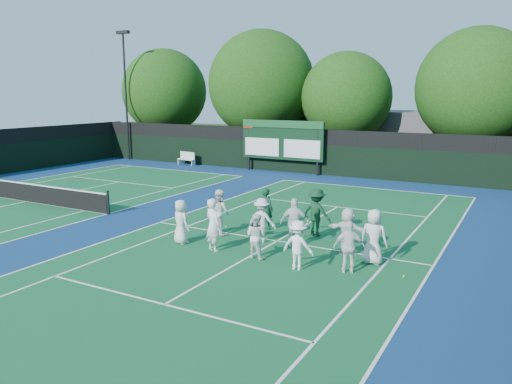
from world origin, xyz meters
The scene contains 30 objects.
ground centered at (0.00, 0.00, 0.00)m, with size 120.00×120.00×0.00m, color #1A370F.
court_apron centered at (-6.00, 1.00, 0.00)m, with size 34.00×32.00×0.01m, color navy.
near_court centered at (0.00, 1.00, 0.01)m, with size 11.05×23.85×0.01m.
left_court centered at (-14.00, 1.00, 0.01)m, with size 11.05×23.85×0.01m.
back_fence centered at (-6.00, 16.00, 1.36)m, with size 34.00×0.08×3.00m.
scoreboard centered at (-7.01, 15.59, 2.19)m, with size 6.00×0.21×3.55m.
clubhouse centered at (-2.00, 24.00, 2.00)m, with size 18.00×6.00×4.00m, color #515055.
light_pole_left centered at (-21.00, 15.70, 6.30)m, with size 1.20×0.30×10.12m.
tennis_net centered at (-14.00, 1.00, 0.49)m, with size 11.30×0.10×1.10m.
bench centered at (-14.85, 15.37, 0.54)m, with size 1.62×0.73×0.99m.
tree_a centered at (-20.00, 19.58, 5.29)m, with size 7.15×7.15×9.06m.
tree_b centered at (-10.56, 19.58, 5.79)m, with size 8.14×8.14×10.06m.
tree_c centered at (-3.78, 19.58, 4.89)m, with size 6.31×6.31×8.21m.
tree_d centered at (4.61, 19.58, 5.46)m, with size 7.39×7.39×9.35m.
tennis_ball_0 centered at (-1.44, -1.10, 0.03)m, with size 0.07×0.07×0.07m, color yellow.
tennis_ball_1 centered at (0.57, 0.61, 0.03)m, with size 0.07×0.07×0.07m, color yellow.
tennis_ball_2 centered at (4.89, -0.45, 0.03)m, with size 0.07×0.07×0.07m, color yellow.
tennis_ball_3 centered at (-2.64, 1.68, 0.03)m, with size 0.07×0.07×0.07m, color yellow.
player_front_0 centered at (-2.91, -0.90, 0.80)m, with size 0.78×0.51×1.60m, color silver.
player_front_1 centered at (-1.43, -1.04, 0.91)m, with size 0.67×0.44×1.83m, color white.
player_front_2 centered at (0.24, -1.02, 0.75)m, with size 0.73×0.57×1.50m, color white.
player_front_3 centered at (1.88, -1.33, 0.77)m, with size 0.99×0.57×1.53m, color white.
player_front_4 centered at (3.34, -0.86, 0.80)m, with size 0.94×0.39×1.61m, color white.
player_back_0 centered at (-2.36, 0.80, 0.87)m, with size 0.85×0.66×1.74m, color white.
player_back_1 centered at (-0.46, 0.67, 0.81)m, with size 1.05×0.60×1.62m, color silver.
player_back_2 centered at (0.80, 0.77, 0.87)m, with size 1.02×0.42×1.73m, color white.
player_back_3 centered at (2.73, 0.76, 0.81)m, with size 1.49×0.48×1.61m, color white.
player_back_4 centered at (3.74, 0.30, 0.89)m, with size 0.87×0.56×1.77m, color silver.
coach_left centered at (-1.13, 2.27, 0.83)m, with size 0.61×0.40×1.67m, color #0D331E.
coach_right centered at (0.96, 2.35, 0.91)m, with size 1.18×0.68×1.82m, color #0E341C.
Camera 1 is at (7.85, -14.68, 5.30)m, focal length 35.00 mm.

